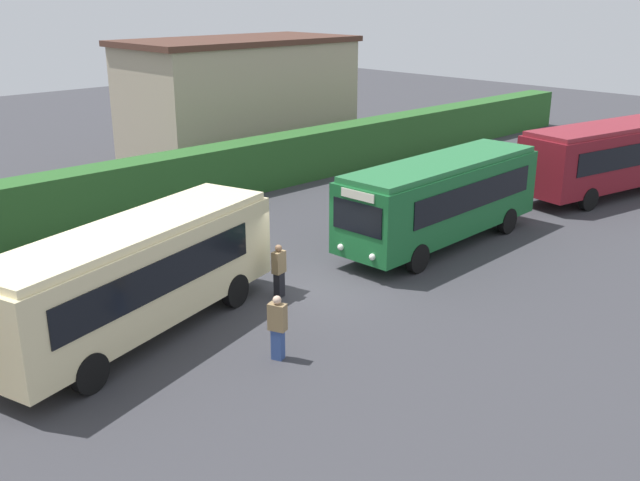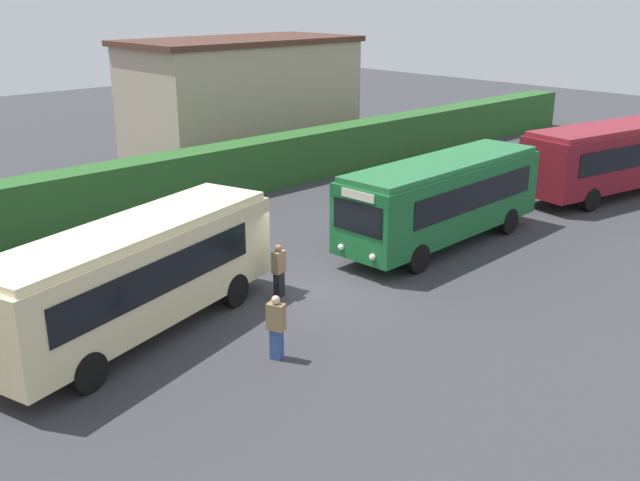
# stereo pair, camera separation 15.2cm
# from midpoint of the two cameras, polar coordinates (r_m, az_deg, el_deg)

# --- Properties ---
(ground_plane) EXTENTS (103.30, 103.30, 0.00)m
(ground_plane) POSITION_cam_midpoint_polar(r_m,az_deg,el_deg) (22.84, -0.02, -3.80)
(ground_plane) COLOR #38383D
(bus_cream) EXTENTS (9.42, 4.82, 3.13)m
(bus_cream) POSITION_cam_midpoint_polar(r_m,az_deg,el_deg) (19.81, -14.06, -2.44)
(bus_cream) COLOR beige
(bus_cream) RESTS_ON ground_plane
(bus_green) EXTENTS (9.46, 2.83, 3.17)m
(bus_green) POSITION_cam_midpoint_polar(r_m,az_deg,el_deg) (26.63, 9.75, 3.42)
(bus_green) COLOR #19602D
(bus_green) RESTS_ON ground_plane
(bus_maroon) EXTENTS (10.67, 4.33, 3.24)m
(bus_maroon) POSITION_cam_midpoint_polar(r_m,az_deg,el_deg) (35.76, 22.51, 6.28)
(bus_maroon) COLOR maroon
(bus_maroon) RESTS_ON ground_plane
(person_center) EXTENTS (0.41, 0.51, 1.73)m
(person_center) POSITION_cam_midpoint_polar(r_m,az_deg,el_deg) (18.32, -3.22, -6.72)
(person_center) COLOR #334C8C
(person_center) RESTS_ON ground_plane
(person_right) EXTENTS (0.46, 0.34, 1.68)m
(person_right) POSITION_cam_midpoint_polar(r_m,az_deg,el_deg) (21.98, -3.06, -2.29)
(person_right) COLOR black
(person_right) RESTS_ON ground_plane
(person_far) EXTENTS (0.46, 0.44, 1.78)m
(person_far) POSITION_cam_midpoint_polar(r_m,az_deg,el_deg) (29.68, 4.26, 3.49)
(person_far) COLOR maroon
(person_far) RESTS_ON ground_plane
(hedge_row) EXTENTS (63.65, 1.59, 2.34)m
(hedge_row) POSITION_cam_midpoint_polar(r_m,az_deg,el_deg) (30.82, -13.99, 3.99)
(hedge_row) COLOR #2A5E27
(hedge_row) RESTS_ON ground_plane
(depot_building) EXTENTS (12.86, 6.45, 6.49)m
(depot_building) POSITION_cam_midpoint_polar(r_m,az_deg,el_deg) (41.07, -6.01, 11.06)
(depot_building) COLOR tan
(depot_building) RESTS_ON ground_plane
(traffic_cone) EXTENTS (0.36, 0.36, 0.60)m
(traffic_cone) POSITION_cam_midpoint_polar(r_m,az_deg,el_deg) (26.69, -11.49, -0.09)
(traffic_cone) COLOR orange
(traffic_cone) RESTS_ON ground_plane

